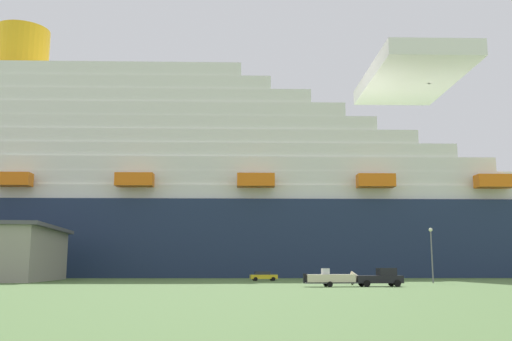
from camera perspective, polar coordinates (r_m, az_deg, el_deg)
name	(u,v)px	position (r m, az deg, el deg)	size (l,w,h in m)	color
ground_plane	(219,279)	(111.63, -3.67, -10.66)	(600.00, 600.00, 0.00)	#4C6B38
cruise_ship	(137,197)	(144.45, -11.70, -2.59)	(266.13, 58.37, 69.33)	#1E2D4C
pickup_truck	(381,278)	(71.89, 12.19, -10.30)	(5.63, 2.34, 2.20)	black
small_boat_on_trailer	(336,279)	(70.25, 7.85, -10.51)	(7.98, 2.09, 2.15)	#595960
street_lamp	(431,247)	(89.05, 16.92, -7.22)	(0.56, 0.56, 8.01)	slate
parked_car_yellow_taxi	(263,276)	(98.76, 0.72, -10.35)	(4.56, 2.13, 1.58)	yellow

